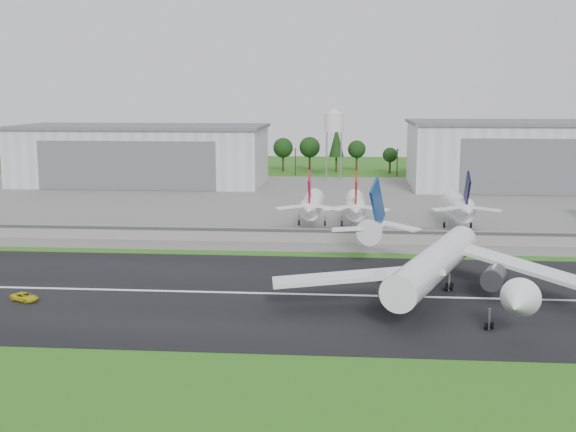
# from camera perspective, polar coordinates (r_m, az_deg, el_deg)

# --- Properties ---
(ground) EXTENTS (600.00, 600.00, 0.00)m
(ground) POSITION_cam_1_polar(r_m,az_deg,el_deg) (118.20, 4.06, -7.61)
(ground) COLOR #2C6517
(ground) RESTS_ON ground
(runway) EXTENTS (320.00, 60.00, 0.10)m
(runway) POSITION_cam_1_polar(r_m,az_deg,el_deg) (127.78, 4.13, -6.27)
(runway) COLOR black
(runway) RESTS_ON ground
(runway_centerline) EXTENTS (220.00, 1.00, 0.02)m
(runway_centerline) POSITION_cam_1_polar(r_m,az_deg,el_deg) (127.76, 4.13, -6.24)
(runway_centerline) COLOR white
(runway_centerline) RESTS_ON runway
(apron) EXTENTS (320.00, 150.00, 0.10)m
(apron) POSITION_cam_1_polar(r_m,az_deg,el_deg) (235.53, 4.49, 1.03)
(apron) COLOR slate
(apron) RESTS_ON ground
(blast_fence) EXTENTS (240.00, 0.61, 3.50)m
(blast_fence) POSITION_cam_1_polar(r_m,az_deg,el_deg) (171.15, 4.34, -1.60)
(blast_fence) COLOR gray
(blast_fence) RESTS_ON ground
(hangar_west) EXTENTS (97.00, 44.00, 23.20)m
(hangar_west) POSITION_cam_1_polar(r_m,az_deg,el_deg) (290.42, -11.46, 4.78)
(hangar_west) COLOR silver
(hangar_west) RESTS_ON ground
(hangar_east) EXTENTS (102.00, 47.00, 25.20)m
(hangar_east) POSITION_cam_1_polar(r_m,az_deg,el_deg) (288.34, 19.71, 4.58)
(hangar_east) COLOR silver
(hangar_east) RESTS_ON ground
(water_tower) EXTENTS (8.40, 8.40, 29.40)m
(water_tower) POSITION_cam_1_polar(r_m,az_deg,el_deg) (298.18, 3.67, 7.56)
(water_tower) COLOR #99999E
(water_tower) RESTS_ON ground
(utility_poles) EXTENTS (230.00, 3.00, 12.00)m
(utility_poles) POSITION_cam_1_polar(r_m,az_deg,el_deg) (314.88, 4.59, 3.17)
(utility_poles) COLOR black
(utility_poles) RESTS_ON ground
(treeline) EXTENTS (320.00, 16.00, 22.00)m
(treeline) POSITION_cam_1_polar(r_m,az_deg,el_deg) (329.79, 4.60, 3.46)
(treeline) COLOR black
(treeline) RESTS_ON ground
(main_airliner) EXTENTS (53.69, 57.42, 18.17)m
(main_airliner) POSITION_cam_1_polar(r_m,az_deg,el_deg) (127.05, 11.60, -4.28)
(main_airliner) COLOR white
(main_airliner) RESTS_ON runway
(ground_vehicle) EXTENTS (5.70, 4.29, 1.44)m
(ground_vehicle) POSITION_cam_1_polar(r_m,az_deg,el_deg) (131.62, -20.10, -6.02)
(ground_vehicle) COLOR gold
(ground_vehicle) RESTS_ON runway
(parked_jet_red_a) EXTENTS (7.36, 31.29, 16.50)m
(parked_jet_red_a) POSITION_cam_1_polar(r_m,az_deg,el_deg) (191.90, 1.89, 0.91)
(parked_jet_red_a) COLOR white
(parked_jet_red_a) RESTS_ON ground
(parked_jet_red_b) EXTENTS (7.36, 31.29, 16.44)m
(parked_jet_red_b) POSITION_cam_1_polar(r_m,az_deg,el_deg) (191.66, 5.34, 0.85)
(parked_jet_red_b) COLOR white
(parked_jet_red_b) RESTS_ON ground
(parked_jet_navy) EXTENTS (7.36, 31.29, 16.65)m
(parked_jet_navy) POSITION_cam_1_polar(r_m,az_deg,el_deg) (193.83, 13.37, 0.78)
(parked_jet_navy) COLOR white
(parked_jet_navy) RESTS_ON ground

